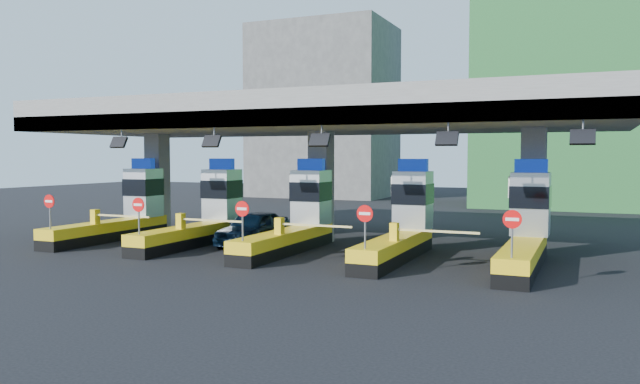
% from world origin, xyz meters
% --- Properties ---
extents(ground, '(120.00, 120.00, 0.00)m').
position_xyz_m(ground, '(0.00, 0.00, 0.00)').
color(ground, black).
rests_on(ground, ground).
extents(toll_canopy, '(28.00, 12.09, 7.00)m').
position_xyz_m(toll_canopy, '(0.00, 2.87, 6.13)').
color(toll_canopy, slate).
rests_on(toll_canopy, ground).
extents(toll_lane_far_left, '(4.43, 8.00, 4.16)m').
position_xyz_m(toll_lane_far_left, '(-10.00, 0.28, 1.40)').
color(toll_lane_far_left, black).
rests_on(toll_lane_far_left, ground).
extents(toll_lane_left, '(4.43, 8.00, 4.16)m').
position_xyz_m(toll_lane_left, '(-5.00, 0.28, 1.40)').
color(toll_lane_left, black).
rests_on(toll_lane_left, ground).
extents(toll_lane_center, '(4.43, 8.00, 4.16)m').
position_xyz_m(toll_lane_center, '(0.00, 0.28, 1.40)').
color(toll_lane_center, black).
rests_on(toll_lane_center, ground).
extents(toll_lane_right, '(4.43, 8.00, 4.16)m').
position_xyz_m(toll_lane_right, '(5.00, 0.28, 1.40)').
color(toll_lane_right, black).
rests_on(toll_lane_right, ground).
extents(toll_lane_far_right, '(4.43, 8.00, 4.16)m').
position_xyz_m(toll_lane_far_right, '(10.00, 0.28, 1.40)').
color(toll_lane_far_right, black).
rests_on(toll_lane_far_right, ground).
extents(bg_building_scaffold, '(18.00, 12.00, 28.00)m').
position_xyz_m(bg_building_scaffold, '(12.00, 32.00, 14.00)').
color(bg_building_scaffold, '#1E5926').
rests_on(bg_building_scaffold, ground).
extents(bg_building_concrete, '(14.00, 10.00, 18.00)m').
position_xyz_m(bg_building_concrete, '(-14.00, 36.00, 9.00)').
color(bg_building_concrete, '#4C4C49').
rests_on(bg_building_concrete, ground).
extents(van, '(1.96, 4.87, 1.66)m').
position_xyz_m(van, '(-2.56, 0.72, 0.83)').
color(van, black).
rests_on(van, ground).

